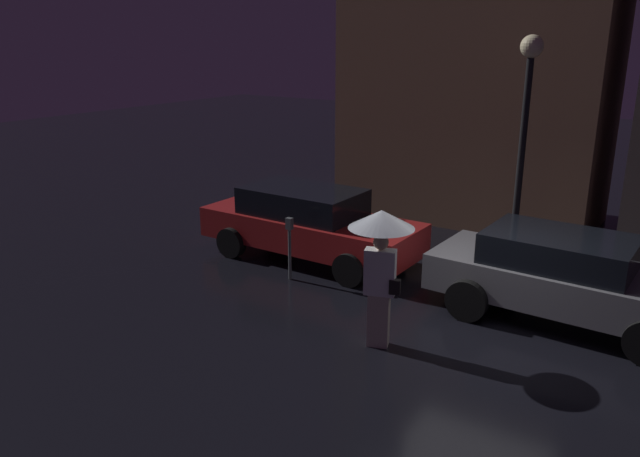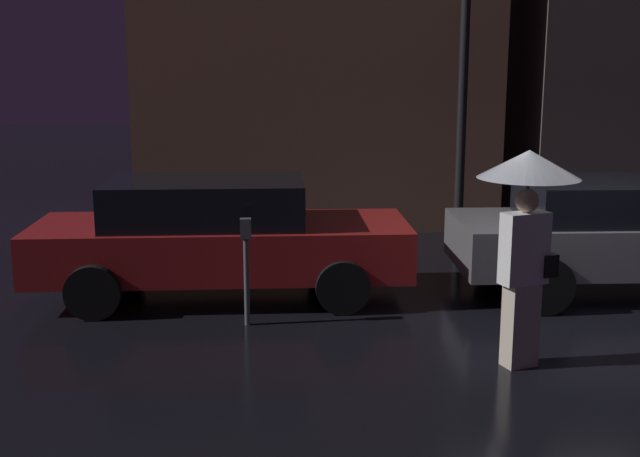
{
  "view_description": "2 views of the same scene",
  "coord_description": "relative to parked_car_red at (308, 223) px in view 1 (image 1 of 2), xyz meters",
  "views": [
    {
      "loc": [
        2.82,
        -8.73,
        4.48
      ],
      "look_at": [
        -2.98,
        0.11,
        1.19
      ],
      "focal_mm": 35.0,
      "sensor_mm": 36.0,
      "label": 1
    },
    {
      "loc": [
        -3.58,
        -8.41,
        2.94
      ],
      "look_at": [
        -2.95,
        0.21,
        1.11
      ],
      "focal_mm": 45.0,
      "sensor_mm": 36.0,
      "label": 2
    }
  ],
  "objects": [
    {
      "name": "parked_car_grey",
      "position": [
        5.13,
        -0.19,
        -0.0
      ],
      "size": [
        4.37,
        1.92,
        1.45
      ],
      "rotation": [
        0.0,
        0.0,
        -0.04
      ],
      "color": "slate",
      "rests_on": "ground"
    },
    {
      "name": "ground_plane",
      "position": [
        4.15,
        -1.44,
        -0.78
      ],
      "size": [
        60.0,
        60.0,
        0.0
      ],
      "primitive_type": "plane",
      "color": "black"
    },
    {
      "name": "street_lamp_near",
      "position": [
        3.61,
        2.2,
        2.39
      ],
      "size": [
        0.43,
        0.43,
        4.5
      ],
      "color": "black",
      "rests_on": "ground"
    },
    {
      "name": "pedestrian_with_umbrella",
      "position": [
        3.05,
        -2.6,
        0.83
      ],
      "size": [
        0.96,
        0.96,
        2.12
      ],
      "rotation": [
        0.0,
        0.0,
        0.31
      ],
      "color": "beige",
      "rests_on": "ground"
    },
    {
      "name": "parked_car_red",
      "position": [
        0.0,
        0.0,
        0.0
      ],
      "size": [
        4.67,
        1.89,
        1.49
      ],
      "rotation": [
        0.0,
        0.0,
        -0.01
      ],
      "color": "maroon",
      "rests_on": "ground"
    },
    {
      "name": "parking_meter",
      "position": [
        0.38,
        -1.17,
        -0.01
      ],
      "size": [
        0.12,
        0.1,
        1.23
      ],
      "color": "#4C5154",
      "rests_on": "ground"
    },
    {
      "name": "building_facade_left",
      "position": [
        1.56,
        5.06,
        4.12
      ],
      "size": [
        6.28,
        3.0,
        9.8
      ],
      "color": "#8C664C",
      "rests_on": "ground"
    }
  ]
}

